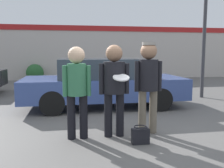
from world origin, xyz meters
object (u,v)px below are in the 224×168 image
at_px(parked_car_near, 103,82).
at_px(handbag, 140,135).
at_px(person_left, 77,85).
at_px(person_right, 148,79).
at_px(street_lamp, 213,4).
at_px(shrub, 35,73).
at_px(person_middle_with_frisbee, 114,82).

xyz_separation_m(parked_car_near, handbag, (0.22, -3.12, -0.56)).
height_order(person_left, handbag, person_left).
distance_m(person_right, street_lamp, 5.28).
bearing_deg(shrub, parked_car_near, -68.49).
xyz_separation_m(person_left, parked_car_near, (0.83, 2.67, -0.28)).
bearing_deg(street_lamp, person_middle_with_frisbee, -138.85).
relative_size(person_right, street_lamp, 0.34).
height_order(person_left, person_middle_with_frisbee, person_middle_with_frisbee).
relative_size(person_left, shrub, 1.75).
relative_size(shrub, handbag, 3.10).
xyz_separation_m(person_middle_with_frisbee, person_right, (0.68, 0.08, 0.04)).
height_order(person_right, street_lamp, street_lamp).
bearing_deg(person_right, street_lamp, 45.67).
xyz_separation_m(person_left, shrub, (-1.96, 9.75, -0.51)).
bearing_deg(street_lamp, handbag, -132.62).
height_order(person_right, parked_car_near, person_right).
relative_size(parked_car_near, handbag, 14.88).
xyz_separation_m(person_middle_with_frisbee, shrub, (-2.64, 9.75, -0.55)).
bearing_deg(street_lamp, person_right, -134.33).
xyz_separation_m(person_left, street_lamp, (4.74, 3.55, 2.21)).
bearing_deg(shrub, street_lamp, -42.80).
height_order(person_middle_with_frisbee, shrub, person_middle_with_frisbee).
relative_size(person_middle_with_frisbee, parked_car_near, 0.37).
bearing_deg(parked_car_near, person_middle_with_frisbee, -93.29).
distance_m(parked_car_near, shrub, 7.62).
distance_m(street_lamp, handbag, 6.23).
distance_m(person_right, parked_car_near, 2.66).
relative_size(person_left, handbag, 5.43).
relative_size(person_middle_with_frisbee, person_right, 0.97).
relative_size(street_lamp, shrub, 5.37).
height_order(person_middle_with_frisbee, person_right, person_right).
bearing_deg(handbag, person_left, 156.73).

